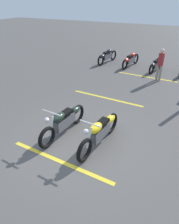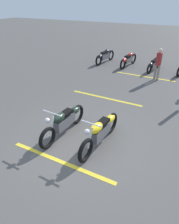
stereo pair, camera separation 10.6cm
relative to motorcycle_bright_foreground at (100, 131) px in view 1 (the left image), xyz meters
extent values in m
plane|color=#514F4C|center=(-0.26, 0.62, -0.46)|extent=(60.00, 60.00, 0.00)
torus|color=black|center=(-0.83, 0.09, -0.13)|extent=(0.68, 0.18, 0.67)
torus|color=black|center=(0.72, -0.08, -0.13)|extent=(0.68, 0.18, 0.67)
cube|color=#59595E|center=(-0.01, 0.00, -0.04)|extent=(0.86, 0.31, 0.32)
ellipsoid|color=yellow|center=(-0.28, 0.03, 0.26)|extent=(0.55, 0.34, 0.24)
ellipsoid|color=yellow|center=(0.56, -0.07, 0.10)|extent=(0.58, 0.30, 0.22)
cube|color=black|center=(0.12, -0.02, 0.24)|extent=(0.46, 0.29, 0.09)
cylinder|color=silver|center=(-0.60, 0.06, 0.13)|extent=(0.27, 0.09, 0.56)
cylinder|color=silver|center=(-0.55, 0.06, 0.56)|extent=(0.10, 0.62, 0.04)
sphere|color=silver|center=(-0.75, 0.08, 0.42)|extent=(0.15, 0.15, 0.15)
cylinder|color=silver|center=(0.40, 0.09, -0.20)|extent=(0.71, 0.17, 0.09)
torus|color=black|center=(-0.81, 1.31, -0.13)|extent=(0.68, 0.17, 0.67)
torus|color=black|center=(0.74, 1.16, -0.13)|extent=(0.68, 0.17, 0.67)
cube|color=#59595E|center=(0.02, 1.23, -0.04)|extent=(0.86, 0.30, 0.32)
ellipsoid|color=black|center=(-0.25, 1.25, 0.26)|extent=(0.54, 0.33, 0.24)
ellipsoid|color=black|center=(0.58, 1.18, 0.10)|extent=(0.58, 0.29, 0.22)
cube|color=black|center=(0.15, 1.22, 0.24)|extent=(0.46, 0.28, 0.09)
cylinder|color=silver|center=(-0.58, 1.29, 0.13)|extent=(0.27, 0.08, 0.56)
cylinder|color=silver|center=(-0.53, 1.28, 0.56)|extent=(0.09, 0.62, 0.04)
sphere|color=silver|center=(-0.73, 1.30, 0.42)|extent=(0.15, 0.15, 0.15)
cylinder|color=silver|center=(0.43, 1.33, -0.20)|extent=(0.71, 0.15, 0.09)
torus|color=black|center=(8.31, -0.39, -0.17)|extent=(0.60, 0.22, 0.59)
torus|color=black|center=(6.96, -0.09, -0.17)|extent=(0.60, 0.22, 0.59)
cube|color=#59595E|center=(7.60, -0.23, -0.09)|extent=(0.77, 0.35, 0.28)
ellipsoid|color=black|center=(7.83, -0.28, 0.18)|extent=(0.50, 0.34, 0.21)
ellipsoid|color=black|center=(7.10, -0.12, 0.03)|extent=(0.53, 0.32, 0.20)
cube|color=black|center=(7.48, -0.21, 0.16)|extent=(0.43, 0.29, 0.08)
torus|color=black|center=(8.56, 1.22, -0.14)|extent=(0.65, 0.22, 0.64)
torus|color=black|center=(7.10, 1.48, -0.14)|extent=(0.65, 0.22, 0.64)
cube|color=#59595E|center=(7.78, 1.36, -0.06)|extent=(0.83, 0.35, 0.31)
ellipsoid|color=red|center=(8.04, 1.31, 0.23)|extent=(0.54, 0.35, 0.23)
ellipsoid|color=red|center=(7.25, 1.46, 0.07)|extent=(0.57, 0.32, 0.21)
cube|color=black|center=(7.66, 1.38, 0.21)|extent=(0.45, 0.30, 0.09)
torus|color=black|center=(8.73, 2.81, -0.13)|extent=(0.67, 0.22, 0.66)
torus|color=black|center=(7.21, 3.08, -0.13)|extent=(0.67, 0.22, 0.66)
cube|color=#59595E|center=(7.92, 2.95, -0.05)|extent=(0.85, 0.36, 0.32)
ellipsoid|color=black|center=(8.18, 2.90, 0.25)|extent=(0.55, 0.36, 0.24)
ellipsoid|color=black|center=(7.37, 3.05, 0.09)|extent=(0.59, 0.33, 0.22)
cube|color=black|center=(7.79, 2.97, 0.23)|extent=(0.47, 0.31, 0.09)
cylinder|color=gray|center=(6.15, -0.53, -0.07)|extent=(0.11, 0.11, 0.78)
cylinder|color=gray|center=(6.10, -0.68, -0.07)|extent=(0.11, 0.11, 0.78)
cube|color=maroon|center=(6.13, -0.61, 0.63)|extent=(0.24, 0.27, 0.62)
sphere|color=beige|center=(6.13, -0.61, 1.05)|extent=(0.21, 0.21, 0.21)
cube|color=yellow|center=(-1.16, 0.67, -0.46)|extent=(0.31, 3.20, 0.01)
cube|color=yellow|center=(2.99, 0.97, -0.46)|extent=(0.31, 3.20, 0.01)
cube|color=yellow|center=(6.40, 0.01, -0.46)|extent=(0.31, 3.20, 0.01)
camera|label=1|loc=(-4.54, -1.86, 3.41)|focal=33.06mm
camera|label=2|loc=(-4.59, -1.77, 3.41)|focal=33.06mm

